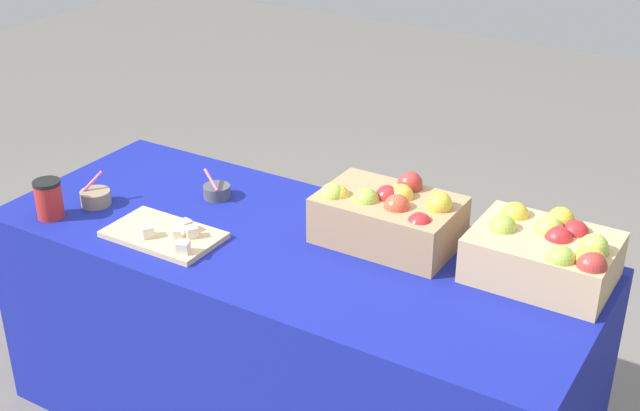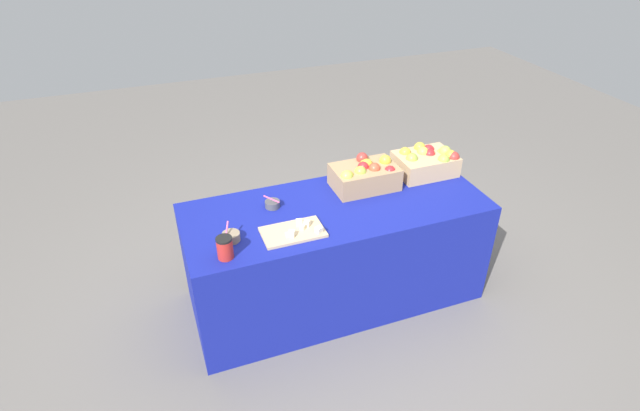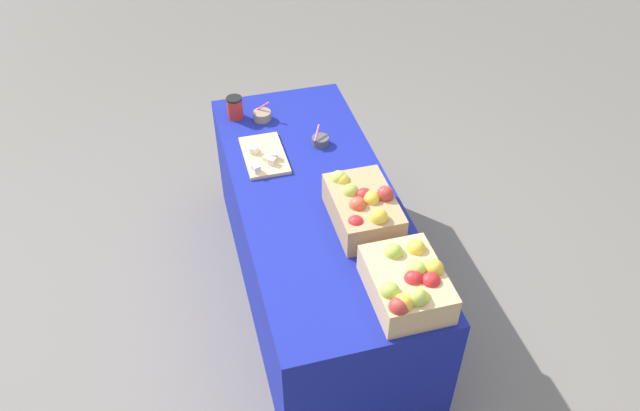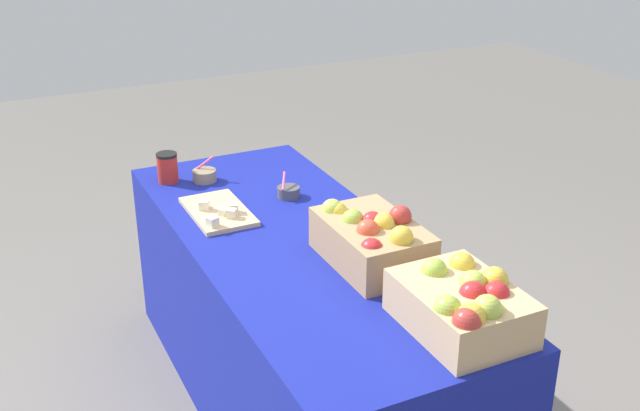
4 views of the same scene
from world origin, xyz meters
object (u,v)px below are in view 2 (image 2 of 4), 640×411
object	(u,v)px
sample_bowl_near	(272,204)
coffee_cup	(225,248)
apple_crate_left	(427,161)
sample_bowl_mid	(231,237)
apple_crate_middle	(365,175)
cutting_board_front	(294,232)

from	to	relation	value
sample_bowl_near	coffee_cup	xyz separation A→B (m)	(-0.37, -0.39, 0.04)
apple_crate_left	sample_bowl_near	xyz separation A→B (m)	(-1.12, -0.06, -0.06)
sample_bowl_mid	sample_bowl_near	bearing A→B (deg)	39.07
apple_crate_left	apple_crate_middle	distance (m)	0.48
sample_bowl_near	sample_bowl_mid	world-z (taller)	sample_bowl_mid
cutting_board_front	sample_bowl_near	world-z (taller)	sample_bowl_near
sample_bowl_near	coffee_cup	distance (m)	0.54
cutting_board_front	coffee_cup	xyz separation A→B (m)	(-0.41, -0.08, 0.05)
sample_bowl_mid	apple_crate_middle	bearing A→B (deg)	16.43
sample_bowl_mid	cutting_board_front	bearing A→B (deg)	-9.80
apple_crate_middle	sample_bowl_mid	xyz separation A→B (m)	(-0.95, -0.28, -0.06)
cutting_board_front	sample_bowl_near	bearing A→B (deg)	97.17
cutting_board_front	sample_bowl_mid	xyz separation A→B (m)	(-0.35, 0.06, 0.01)
apple_crate_left	cutting_board_front	size ratio (longest dim) A/B	1.11
cutting_board_front	apple_crate_middle	bearing A→B (deg)	29.68
apple_crate_middle	cutting_board_front	bearing A→B (deg)	-150.32
apple_crate_middle	coffee_cup	bearing A→B (deg)	-157.32
sample_bowl_mid	coffee_cup	distance (m)	0.16
apple_crate_middle	sample_bowl_near	xyz separation A→B (m)	(-0.64, -0.03, -0.07)
cutting_board_front	coffee_cup	bearing A→B (deg)	-168.86
apple_crate_middle	sample_bowl_near	distance (m)	0.64
sample_bowl_near	cutting_board_front	bearing A→B (deg)	-82.83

